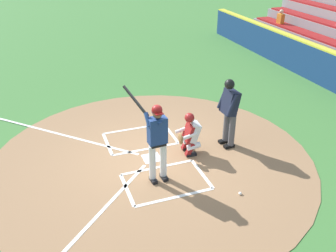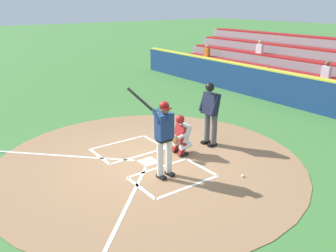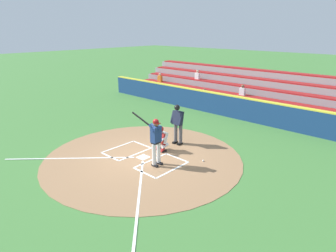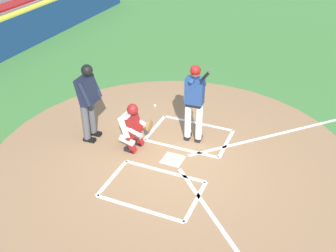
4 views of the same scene
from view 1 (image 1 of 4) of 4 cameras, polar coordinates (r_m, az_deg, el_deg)
The scene contains 7 objects.
ground_plane at distance 9.31m, azimuth -2.53°, elevation -5.00°, with size 120.00×120.00×0.00m, color #427A38.
dirt_circle at distance 9.30m, azimuth -2.53°, elevation -4.97°, with size 8.00×8.00×0.01m, color #99704C.
home_plate_and_chalk at distance 9.12m, azimuth -7.83°, elevation -5.90°, with size 7.93×4.91×0.01m.
batter at distance 7.97m, azimuth -1.74°, elevation -1.82°, with size 0.91×0.76×2.13m.
catcher at distance 9.23m, azimuth 3.38°, elevation -1.07°, with size 0.59×0.64×1.13m.
plate_umpire at distance 9.47m, azimuth 9.44°, elevation 2.68°, with size 0.59×0.43×1.86m.
baseball at distance 8.24m, azimuth 11.05°, elevation -10.17°, with size 0.07×0.07×0.07m, color white.
Camera 1 is at (-7.49, 2.28, 5.04)m, focal length 39.57 mm.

